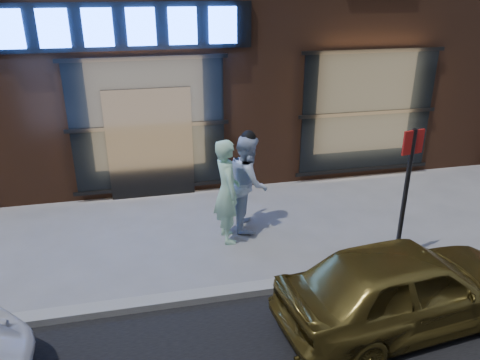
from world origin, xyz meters
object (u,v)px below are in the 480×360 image
(man_bowtie, at_px, (227,191))
(gold_sedan, at_px, (406,286))
(sign_post, at_px, (407,186))
(man_cap, at_px, (248,182))

(man_bowtie, xyz_separation_m, gold_sedan, (1.91, -2.81, -0.35))
(man_bowtie, relative_size, sign_post, 0.81)
(man_bowtie, relative_size, gold_sedan, 0.54)
(gold_sedan, bearing_deg, man_bowtie, 27.94)
(gold_sedan, relative_size, sign_post, 1.52)
(man_cap, distance_m, gold_sedan, 3.53)
(man_cap, bearing_deg, sign_post, -122.11)
(man_bowtie, xyz_separation_m, man_cap, (0.48, 0.41, -0.04))
(man_cap, distance_m, sign_post, 2.86)
(man_cap, xyz_separation_m, sign_post, (2.12, -1.85, 0.51))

